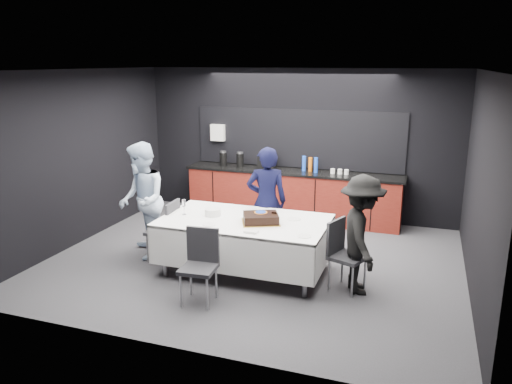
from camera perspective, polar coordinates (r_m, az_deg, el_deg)
ground at (r=7.59m, az=-0.25°, el=-7.87°), size 6.00×6.00×0.00m
room_shell at (r=7.09m, az=-0.27°, el=6.14°), size 6.04×5.04×2.82m
kitchenette at (r=9.44m, az=4.10°, el=0.11°), size 4.10×0.64×2.05m
party_table at (r=7.01m, az=-1.34°, el=-4.22°), size 2.32×1.32×0.78m
cake_assembly at (r=6.81m, az=0.56°, el=-3.00°), size 0.62×0.58×0.16m
plate_stack at (r=7.15m, az=-4.95°, el=-2.29°), size 0.23×0.23×0.10m
loose_plate_near at (r=6.77m, az=-5.36°, el=-3.70°), size 0.19×0.19×0.01m
loose_plate_right_a at (r=6.99m, az=4.36°, el=-3.09°), size 0.19×0.19×0.01m
loose_plate_right_b at (r=6.33m, az=5.55°, el=-5.03°), size 0.18×0.18×0.01m
loose_plate_far at (r=7.39m, az=-0.56°, el=-2.04°), size 0.19×0.19×0.01m
fork_pile at (r=6.43m, az=-0.54°, el=-4.55°), size 0.18×0.11×0.03m
champagne_flute at (r=7.21m, az=-8.25°, el=-1.36°), size 0.06×0.06×0.22m
chair_left at (r=7.56m, az=-10.15°, el=-3.89°), size 0.43×0.43×0.92m
chair_right at (r=6.65m, az=9.88°, el=-6.51°), size 0.54×0.54×0.92m
chair_near at (r=6.26m, az=-6.38°, el=-7.73°), size 0.46×0.46×0.92m
person_center at (r=7.62m, az=1.22°, el=-1.07°), size 0.72×0.59×1.69m
person_left at (r=7.71m, az=-12.91°, el=-0.96°), size 1.04×1.09×1.76m
person_right at (r=6.51m, az=11.95°, el=-4.81°), size 0.85×1.13×1.55m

